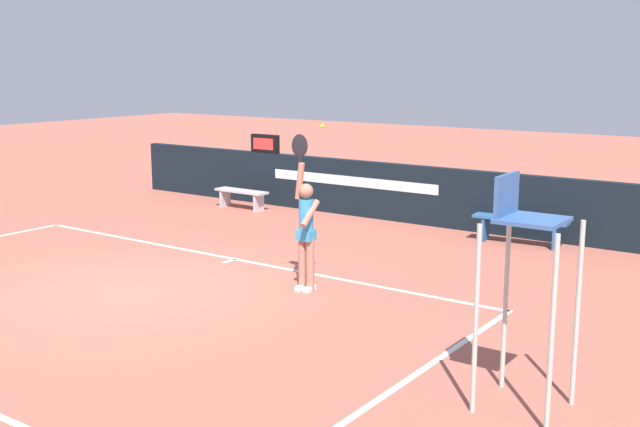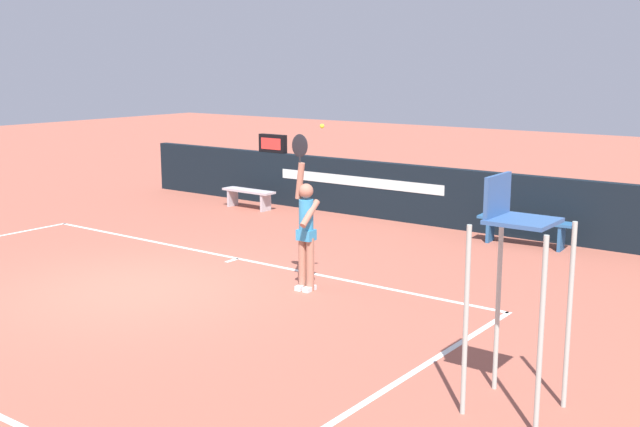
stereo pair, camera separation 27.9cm
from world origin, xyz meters
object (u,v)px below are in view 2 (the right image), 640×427
speed_display (273,144)px  courtside_bench_far (249,194)px  tennis_player (306,227)px  umpire_chair (515,261)px  tennis_ball (322,126)px  courtside_bench_near (525,225)px

speed_display → courtside_bench_far: 1.43m
courtside_bench_far → speed_display: bearing=89.4°
tennis_player → umpire_chair: 4.63m
umpire_chair → courtside_bench_far: umpire_chair is taller
speed_display → courtside_bench_far: speed_display is taller
tennis_ball → speed_display: bearing=135.5°
tennis_player → tennis_ball: tennis_ball is taller
speed_display → tennis_ball: size_ratio=11.88×
courtside_bench_far → tennis_ball: bearing=-39.3°
courtside_bench_near → courtside_bench_far: (-6.67, -0.24, -0.06)m
speed_display → courtside_bench_near: bearing=-5.5°
speed_display → tennis_player: tennis_player is taller
tennis_player → courtside_bench_far: bearing=139.1°
tennis_ball → courtside_bench_far: bearing=140.7°
speed_display → umpire_chair: size_ratio=0.33×
tennis_ball → umpire_chair: (3.81, -2.04, -0.97)m
tennis_ball → umpire_chair: tennis_ball is taller
speed_display → courtside_bench_near: 6.78m
tennis_ball → courtside_bench_near: (1.23, 4.69, -2.08)m
tennis_ball → courtside_bench_near: size_ratio=0.04×
tennis_ball → courtside_bench_near: 5.28m
courtside_bench_near → courtside_bench_far: bearing=-177.9°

